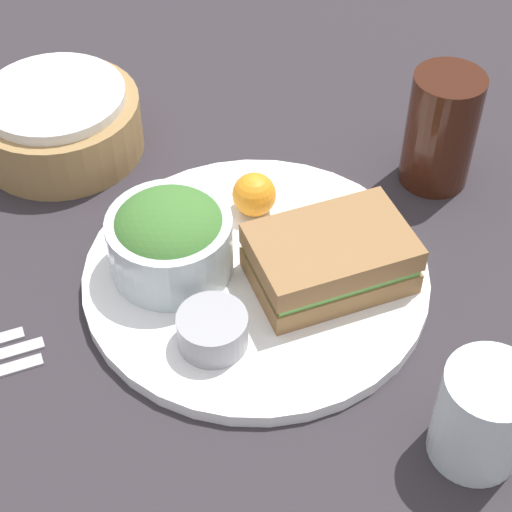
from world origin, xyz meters
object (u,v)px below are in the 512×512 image
plate (256,276)px  drink_glass (441,130)px  sandwich (330,258)px  salad_bowl (170,238)px  water_glass (482,416)px  dressing_cup (213,330)px  bread_basket (59,122)px

plate → drink_glass: bearing=23.4°
sandwich → plate: bearing=157.1°
salad_bowl → drink_glass: size_ratio=0.91×
drink_glass → salad_bowl: bearing=-166.8°
plate → water_glass: size_ratio=3.53×
dressing_cup → drink_glass: size_ratio=0.49×
plate → salad_bowl: size_ratio=2.82×
dressing_cup → drink_glass: (0.28, 0.17, 0.03)m
dressing_cup → drink_glass: bearing=30.9°
sandwich → bread_basket: (-0.22, 0.28, -0.00)m
salad_bowl → bread_basket: size_ratio=0.65×
salad_bowl → water_glass: size_ratio=1.25×
plate → dressing_cup: 0.10m
dressing_cup → salad_bowl: bearing=99.5°
sandwich → dressing_cup: size_ratio=2.45×
salad_bowl → drink_glass: 0.30m
plate → dressing_cup: size_ratio=5.27×
salad_bowl → bread_basket: salad_bowl is taller
sandwich → salad_bowl: 0.15m
bread_basket → water_glass: bearing=-59.7°
water_glass → salad_bowl: bearing=128.2°
bread_basket → dressing_cup: bearing=-73.3°
plate → sandwich: sandwich is taller
drink_glass → bread_basket: drink_glass is taller
water_glass → dressing_cup: bearing=140.1°
plate → water_glass: (0.12, -0.22, 0.04)m
salad_bowl → plate: bearing=-19.4°
dressing_cup → bread_basket: 0.33m
drink_glass → dressing_cup: bearing=-149.1°
sandwich → water_glass: size_ratio=1.64×
salad_bowl → bread_basket: bearing=109.7°
water_glass → sandwich: bearing=106.4°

